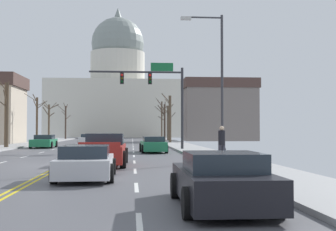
# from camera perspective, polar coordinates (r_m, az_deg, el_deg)

# --- Properties ---
(ground) EXTENTS (20.00, 180.00, 0.20)m
(ground) POSITION_cam_1_polar(r_m,az_deg,el_deg) (22.18, -13.49, -6.25)
(ground) COLOR #515156
(signal_gantry) EXTENTS (7.91, 0.41, 7.24)m
(signal_gantry) POSITION_cam_1_polar(r_m,az_deg,el_deg) (36.98, -1.47, 3.65)
(signal_gantry) COLOR #28282D
(signal_gantry) RESTS_ON ground
(street_lamp_right) EXTENTS (2.31, 0.24, 7.80)m
(street_lamp_right) POSITION_cam_1_polar(r_m,az_deg,el_deg) (23.86, 6.31, 5.46)
(street_lamp_right) COLOR #333338
(street_lamp_right) RESTS_ON ground
(capitol_building) EXTENTS (31.45, 18.34, 30.71)m
(capitol_building) POSITION_cam_1_polar(r_m,az_deg,el_deg) (104.47, -6.56, 2.92)
(capitol_building) COLOR beige
(capitol_building) RESTS_ON ground
(sedan_near_00) EXTENTS (2.06, 4.65, 1.22)m
(sedan_near_00) POSITION_cam_1_polar(r_m,az_deg,el_deg) (33.50, -1.94, -3.81)
(sedan_near_00) COLOR #1E7247
(sedan_near_00) RESTS_ON ground
(sedan_near_01) EXTENTS (2.10, 4.44, 1.11)m
(sedan_near_01) POSITION_cam_1_polar(r_m,az_deg,el_deg) (27.66, -8.48, -4.32)
(sedan_near_01) COLOR navy
(sedan_near_01) RESTS_ON ground
(pickup_truck_near_02) EXTENTS (2.28, 5.38, 1.55)m
(pickup_truck_near_02) POSITION_cam_1_polar(r_m,az_deg,el_deg) (21.71, -8.27, -4.56)
(pickup_truck_near_02) COLOR maroon
(pickup_truck_near_02) RESTS_ON ground
(sedan_near_03) EXTENTS (2.08, 4.42, 1.20)m
(sedan_near_03) POSITION_cam_1_polar(r_m,az_deg,el_deg) (15.86, -10.61, -6.07)
(sedan_near_03) COLOR silver
(sedan_near_03) RESTS_ON ground
(sedan_near_04) EXTENTS (2.04, 4.37, 1.25)m
(sedan_near_04) POSITION_cam_1_polar(r_m,az_deg,el_deg) (10.06, 6.87, -8.46)
(sedan_near_04) COLOR black
(sedan_near_04) RESTS_ON ground
(sedan_oncoming_00) EXTENTS (2.13, 4.34, 1.24)m
(sedan_oncoming_00) POSITION_cam_1_polar(r_m,az_deg,el_deg) (43.65, -15.80, -3.29)
(sedan_oncoming_00) COLOR #1E7247
(sedan_oncoming_00) RESTS_ON ground
(sedan_oncoming_01) EXTENTS (2.13, 4.61, 1.21)m
(sedan_oncoming_01) POSITION_cam_1_polar(r_m,az_deg,el_deg) (53.89, -10.29, -3.06)
(sedan_oncoming_01) COLOR silver
(sedan_oncoming_01) RESTS_ON ground
(flank_building_02) EXTENTS (11.44, 6.42, 9.57)m
(flank_building_02) POSITION_cam_1_polar(r_m,az_deg,el_deg) (68.94, 6.70, 0.75)
(flank_building_02) COLOR slate
(flank_building_02) RESTS_ON ground
(bare_tree_00) EXTENTS (1.37, 2.17, 5.49)m
(bare_tree_00) POSITION_cam_1_polar(r_m,az_deg,el_deg) (65.22, 0.04, -0.87)
(bare_tree_00) COLOR brown
(bare_tree_00) RESTS_ON ground
(bare_tree_01) EXTENTS (2.26, 1.50, 5.70)m
(bare_tree_01) POSITION_cam_1_polar(r_m,az_deg,el_deg) (62.92, -15.20, -0.55)
(bare_tree_01) COLOR #4C3D2D
(bare_tree_01) RESTS_ON ground
(bare_tree_02) EXTENTS (1.64, 1.36, 5.79)m
(bare_tree_02) POSITION_cam_1_polar(r_m,az_deg,el_deg) (61.11, -0.50, -0.62)
(bare_tree_02) COLOR #423328
(bare_tree_02) RESTS_ON ground
(bare_tree_03) EXTENTS (1.58, 2.18, 6.47)m
(bare_tree_03) POSITION_cam_1_polar(r_m,az_deg,el_deg) (43.06, -20.24, 0.30)
(bare_tree_03) COLOR #4C3D2D
(bare_tree_03) RESTS_ON ground
(bare_tree_04) EXTENTS (2.08, 1.54, 6.81)m
(bare_tree_04) POSITION_cam_1_polar(r_m,az_deg,el_deg) (71.99, -0.79, -0.47)
(bare_tree_04) COLOR brown
(bare_tree_04) RESTS_ON ground
(bare_tree_05) EXTENTS (2.06, 2.49, 6.18)m
(bare_tree_05) POSITION_cam_1_polar(r_m,az_deg,el_deg) (77.31, -13.16, -0.68)
(bare_tree_05) COLOR #423328
(bare_tree_05) RESTS_ON ground
(bare_tree_06) EXTENTS (1.49, 1.71, 6.18)m
(bare_tree_06) POSITION_cam_1_polar(r_m,az_deg,el_deg) (55.04, 0.23, -0.28)
(bare_tree_06) COLOR #4C3D2D
(bare_tree_06) RESTS_ON ground
(bare_tree_07) EXTENTS (2.59, 1.75, 5.94)m
(bare_tree_07) POSITION_cam_1_polar(r_m,az_deg,el_deg) (54.86, -16.66, -0.32)
(bare_tree_07) COLOR #4C3D2D
(bare_tree_07) RESTS_ON ground
(pedestrian_00) EXTENTS (0.35, 0.34, 1.78)m
(pedestrian_00) POSITION_cam_1_polar(r_m,az_deg,el_deg) (21.68, 6.99, -3.44)
(pedestrian_00) COLOR #33333D
(pedestrian_00) RESTS_ON ground
(bicycle_parked) EXTENTS (0.12, 1.77, 0.85)m
(bicycle_parked) POSITION_cam_1_polar(r_m,az_deg,el_deg) (24.97, 7.08, -4.71)
(bicycle_parked) COLOR black
(bicycle_parked) RESTS_ON ground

